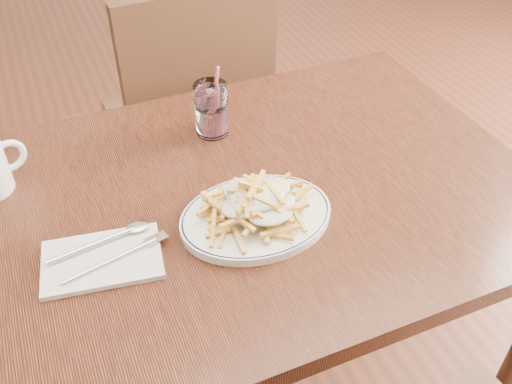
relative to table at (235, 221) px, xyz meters
name	(u,v)px	position (x,y,z in m)	size (l,w,h in m)	color
table	(235,221)	(0.00, 0.00, 0.00)	(1.20, 0.80, 0.75)	black
chair_far	(192,111)	(0.11, 0.64, -0.13)	(0.46, 0.46, 0.95)	#321C10
fries_plate	(256,217)	(0.01, -0.09, 0.09)	(0.29, 0.25, 0.02)	white
loaded_fries	(256,200)	(0.01, -0.09, 0.13)	(0.24, 0.21, 0.06)	gold
napkin	(102,260)	(-0.28, -0.08, 0.08)	(0.20, 0.13, 0.01)	silver
cutlery	(100,254)	(-0.28, -0.08, 0.09)	(0.22, 0.11, 0.01)	silver
water_glass	(212,112)	(0.03, 0.21, 0.13)	(0.07, 0.07, 0.16)	white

